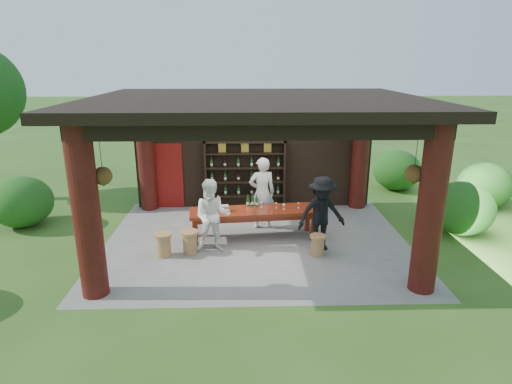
{
  "coord_description": "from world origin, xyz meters",
  "views": [
    {
      "loc": [
        -0.28,
        -9.75,
        4.28
      ],
      "look_at": [
        0.0,
        0.4,
        1.15
      ],
      "focal_mm": 30.0,
      "sensor_mm": 36.0,
      "label": 1
    }
  ],
  "objects_px": {
    "host": "(262,193)",
    "guest_man": "(322,214)",
    "wine_shelf": "(245,175)",
    "tasting_table": "(254,214)",
    "guest_woman": "(212,216)",
    "stool_near_right": "(318,245)",
    "stool_near_left": "(190,242)",
    "stool_far_left": "(163,244)",
    "napkin_basket": "(223,208)"
  },
  "relations": [
    {
      "from": "stool_near_right",
      "to": "host",
      "type": "distance_m",
      "value": 2.26
    },
    {
      "from": "wine_shelf",
      "to": "stool_far_left",
      "type": "distance_m",
      "value": 3.81
    },
    {
      "from": "stool_near_right",
      "to": "guest_man",
      "type": "bearing_deg",
      "value": 70.3
    },
    {
      "from": "stool_near_left",
      "to": "stool_far_left",
      "type": "bearing_deg",
      "value": -166.82
    },
    {
      "from": "wine_shelf",
      "to": "stool_far_left",
      "type": "bearing_deg",
      "value": -120.12
    },
    {
      "from": "stool_near_left",
      "to": "stool_near_right",
      "type": "distance_m",
      "value": 2.93
    },
    {
      "from": "stool_far_left",
      "to": "stool_near_right",
      "type": "bearing_deg",
      "value": -0.97
    },
    {
      "from": "tasting_table",
      "to": "guest_man",
      "type": "distance_m",
      "value": 1.74
    },
    {
      "from": "wine_shelf",
      "to": "host",
      "type": "height_order",
      "value": "wine_shelf"
    },
    {
      "from": "stool_near_right",
      "to": "host",
      "type": "xyz_separation_m",
      "value": [
        -1.2,
        1.78,
        0.69
      ]
    },
    {
      "from": "stool_near_left",
      "to": "guest_man",
      "type": "distance_m",
      "value": 3.11
    },
    {
      "from": "guest_woman",
      "to": "napkin_basket",
      "type": "distance_m",
      "value": 0.71
    },
    {
      "from": "guest_man",
      "to": "wine_shelf",
      "type": "bearing_deg",
      "value": 107.89
    },
    {
      "from": "stool_near_right",
      "to": "napkin_basket",
      "type": "distance_m",
      "value": 2.46
    },
    {
      "from": "tasting_table",
      "to": "guest_man",
      "type": "bearing_deg",
      "value": -24.91
    },
    {
      "from": "stool_far_left",
      "to": "napkin_basket",
      "type": "distance_m",
      "value": 1.69
    },
    {
      "from": "stool_near_right",
      "to": "tasting_table",
      "type": "bearing_deg",
      "value": 143.82
    },
    {
      "from": "wine_shelf",
      "to": "tasting_table",
      "type": "distance_m",
      "value": 2.28
    },
    {
      "from": "stool_near_right",
      "to": "napkin_basket",
      "type": "height_order",
      "value": "napkin_basket"
    },
    {
      "from": "wine_shelf",
      "to": "guest_man",
      "type": "relative_size",
      "value": 1.33
    },
    {
      "from": "tasting_table",
      "to": "stool_far_left",
      "type": "bearing_deg",
      "value": -154.38
    },
    {
      "from": "guest_man",
      "to": "host",
      "type": "bearing_deg",
      "value": 119.43
    },
    {
      "from": "stool_near_right",
      "to": "guest_woman",
      "type": "distance_m",
      "value": 2.5
    },
    {
      "from": "guest_man",
      "to": "tasting_table",
      "type": "bearing_deg",
      "value": 142.28
    },
    {
      "from": "stool_near_left",
      "to": "guest_man",
      "type": "relative_size",
      "value": 0.31
    },
    {
      "from": "tasting_table",
      "to": "stool_near_left",
      "type": "distance_m",
      "value": 1.75
    },
    {
      "from": "stool_near_left",
      "to": "host",
      "type": "relative_size",
      "value": 0.28
    },
    {
      "from": "tasting_table",
      "to": "guest_woman",
      "type": "relative_size",
      "value": 1.84
    },
    {
      "from": "stool_near_left",
      "to": "guest_man",
      "type": "xyz_separation_m",
      "value": [
        3.05,
        0.13,
        0.6
      ]
    },
    {
      "from": "wine_shelf",
      "to": "stool_near_right",
      "type": "height_order",
      "value": "wine_shelf"
    },
    {
      "from": "guest_woman",
      "to": "stool_near_left",
      "type": "bearing_deg",
      "value": -169.0
    },
    {
      "from": "tasting_table",
      "to": "guest_woman",
      "type": "bearing_deg",
      "value": -142.01
    },
    {
      "from": "napkin_basket",
      "to": "wine_shelf",
      "type": "bearing_deg",
      "value": 76.64
    },
    {
      "from": "stool_near_right",
      "to": "guest_man",
      "type": "relative_size",
      "value": 0.28
    },
    {
      "from": "wine_shelf",
      "to": "stool_near_left",
      "type": "relative_size",
      "value": 4.36
    },
    {
      "from": "host",
      "to": "guest_man",
      "type": "bearing_deg",
      "value": 124.19
    },
    {
      "from": "guest_woman",
      "to": "guest_man",
      "type": "height_order",
      "value": "guest_man"
    },
    {
      "from": "wine_shelf",
      "to": "host",
      "type": "relative_size",
      "value": 1.24
    },
    {
      "from": "host",
      "to": "guest_woman",
      "type": "relative_size",
      "value": 1.1
    },
    {
      "from": "stool_near_left",
      "to": "stool_far_left",
      "type": "relative_size",
      "value": 0.98
    },
    {
      "from": "stool_near_left",
      "to": "stool_near_right",
      "type": "bearing_deg",
      "value": -3.83
    },
    {
      "from": "stool_far_left",
      "to": "host",
      "type": "xyz_separation_m",
      "value": [
        2.31,
        1.72,
        0.66
      ]
    },
    {
      "from": "stool_near_left",
      "to": "guest_woman",
      "type": "height_order",
      "value": "guest_woman"
    },
    {
      "from": "guest_man",
      "to": "stool_near_right",
      "type": "bearing_deg",
      "value": -122.51
    },
    {
      "from": "guest_man",
      "to": "napkin_basket",
      "type": "distance_m",
      "value": 2.39
    },
    {
      "from": "wine_shelf",
      "to": "guest_man",
      "type": "height_order",
      "value": "wine_shelf"
    },
    {
      "from": "stool_near_left",
      "to": "napkin_basket",
      "type": "height_order",
      "value": "napkin_basket"
    },
    {
      "from": "guest_man",
      "to": "napkin_basket",
      "type": "xyz_separation_m",
      "value": [
        -2.31,
        0.64,
        -0.07
      ]
    },
    {
      "from": "guest_man",
      "to": "guest_woman",
      "type": "bearing_deg",
      "value": 167.84
    },
    {
      "from": "napkin_basket",
      "to": "guest_woman",
      "type": "bearing_deg",
      "value": -107.69
    }
  ]
}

